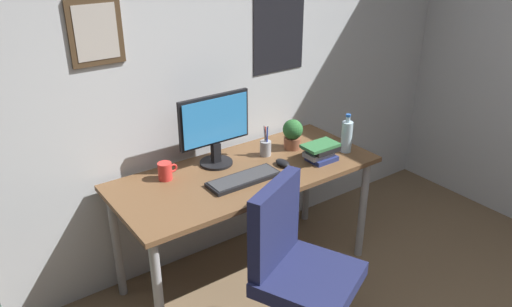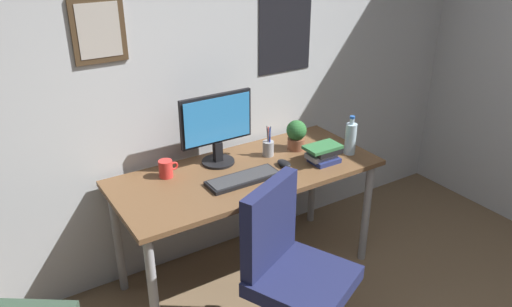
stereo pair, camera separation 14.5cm
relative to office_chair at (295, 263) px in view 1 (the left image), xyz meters
name	(u,v)px [view 1 (the left image)]	position (x,y,z in m)	size (l,w,h in m)	color
wall_back	(195,66)	(0.06, 1.05, 0.77)	(4.40, 0.10, 2.60)	silver
desk	(246,183)	(0.14, 0.63, 0.14)	(1.59, 0.68, 0.75)	brown
office_chair	(295,263)	(0.00, 0.00, 0.00)	(0.61, 0.61, 0.95)	#1E234C
monitor	(215,127)	(0.04, 0.81, 0.46)	(0.46, 0.20, 0.43)	black
keyboard	(244,179)	(0.05, 0.53, 0.23)	(0.43, 0.15, 0.03)	black
computer_mouse	(283,163)	(0.35, 0.56, 0.24)	(0.06, 0.11, 0.04)	black
water_bottle	(347,136)	(0.81, 0.49, 0.33)	(0.07, 0.07, 0.25)	silver
coffee_mug_near	(165,171)	(-0.30, 0.81, 0.27)	(0.12, 0.08, 0.10)	red
potted_plant	(293,133)	(0.56, 0.72, 0.33)	(0.13, 0.13, 0.19)	brown
pen_cup	(266,147)	(0.36, 0.74, 0.28)	(0.07, 0.07, 0.20)	#9EA0A5
book_stack_left	(320,151)	(0.59, 0.49, 0.28)	(0.22, 0.17, 0.11)	navy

